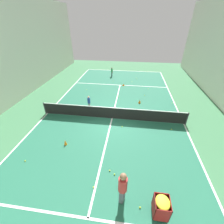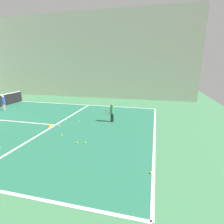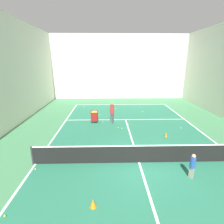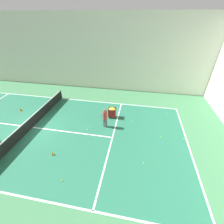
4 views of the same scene
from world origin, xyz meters
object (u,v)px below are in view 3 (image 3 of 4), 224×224
Objects in this scene: training_cone_0 at (93,203)px; tennis_net at (139,154)px; child_midcourt at (193,164)px; coach_at_net at (112,112)px; ball_cart at (94,114)px.

tennis_net is at bearing 52.50° from training_cone_0.
training_cone_0 is at bearing 70.12° from child_midcourt.
ball_cart is at bearing -83.49° from coach_at_net.
coach_at_net reaches higher than child_midcourt.
coach_at_net reaches higher than ball_cart.
ball_cart is 9.13m from training_cone_0.
coach_at_net is 1.56m from ball_cart.
child_midcourt is (3.35, -7.24, -0.34)m from coach_at_net.
coach_at_net is (-1.24, 5.99, 0.50)m from tennis_net.
tennis_net is 6.14m from coach_at_net.
child_midcourt is at bearing 19.95° from training_cone_0.
tennis_net is 3.53m from training_cone_0.
coach_at_net is 1.52× the size of child_midcourt.
ball_cart is at bearing -7.19° from child_midcourt.
tennis_net is 6.87m from ball_cart.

